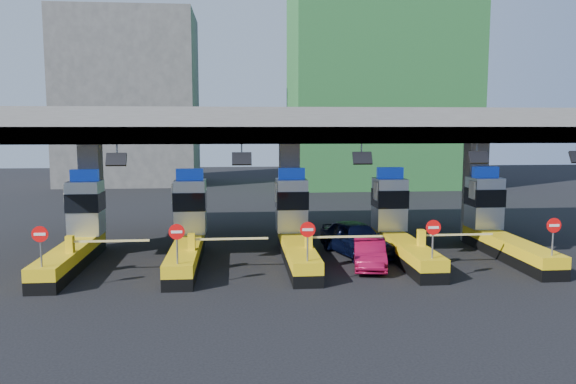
{
  "coord_description": "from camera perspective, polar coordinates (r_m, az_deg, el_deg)",
  "views": [
    {
      "loc": [
        -2.72,
        -25.81,
        6.24
      ],
      "look_at": [
        -0.34,
        0.0,
        3.17
      ],
      "focal_mm": 35.0,
      "sensor_mm": 36.0,
      "label": 1
    }
  ],
  "objects": [
    {
      "name": "toll_lane_far_right",
      "position": [
        29.43,
        20.47,
        -3.15
      ],
      "size": [
        4.43,
        8.0,
        4.16
      ],
      "color": "black",
      "rests_on": "ground"
    },
    {
      "name": "bg_building_scaffold",
      "position": [
        60.16,
        9.23,
        14.08
      ],
      "size": [
        18.0,
        12.0,
        28.0
      ],
      "primitive_type": "cube",
      "color": "#1E5926",
      "rests_on": "ground"
    },
    {
      "name": "van",
      "position": [
        27.38,
        6.91,
        -4.69
      ],
      "size": [
        3.3,
        5.23,
        1.66
      ],
      "primitive_type": "imported",
      "rotation": [
        0.0,
        0.0,
        0.3
      ],
      "color": "black",
      "rests_on": "ground"
    },
    {
      "name": "ground",
      "position": [
        26.7,
        0.73,
        -6.77
      ],
      "size": [
        120.0,
        120.0,
        0.0
      ],
      "primitive_type": "plane",
      "color": "black",
      "rests_on": "ground"
    },
    {
      "name": "toll_lane_far_left",
      "position": [
        27.52,
        -20.56,
        -3.82
      ],
      "size": [
        4.43,
        8.0,
        4.16
      ],
      "color": "black",
      "rests_on": "ground"
    },
    {
      "name": "red_car",
      "position": [
        25.16,
        8.28,
        -6.19
      ],
      "size": [
        2.03,
        4.03,
        1.27
      ],
      "primitive_type": "imported",
      "rotation": [
        0.0,
        0.0,
        -0.19
      ],
      "color": "maroon",
      "rests_on": "ground"
    },
    {
      "name": "toll_lane_center",
      "position": [
        26.68,
        0.68,
        -3.71
      ],
      "size": [
        4.43,
        8.0,
        4.16
      ],
      "color": "black",
      "rests_on": "ground"
    },
    {
      "name": "toll_lane_left",
      "position": [
        26.64,
        -10.11,
        -3.83
      ],
      "size": [
        4.43,
        8.0,
        4.16
      ],
      "color": "black",
      "rests_on": "ground"
    },
    {
      "name": "toll_lane_right",
      "position": [
        27.64,
        11.07,
        -3.47
      ],
      "size": [
        4.43,
        8.0,
        4.16
      ],
      "color": "black",
      "rests_on": "ground"
    },
    {
      "name": "toll_canopy",
      "position": [
        28.81,
        0.16,
        6.54
      ],
      "size": [
        28.0,
        12.09,
        7.0
      ],
      "color": "slate",
      "rests_on": "ground"
    },
    {
      "name": "bg_building_concrete",
      "position": [
        62.89,
        -15.79,
        9.02
      ],
      "size": [
        14.0,
        10.0,
        18.0
      ],
      "primitive_type": "cube",
      "color": "#4C4C49",
      "rests_on": "ground"
    }
  ]
}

